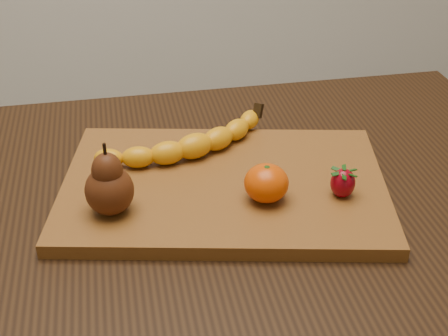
{
  "coord_description": "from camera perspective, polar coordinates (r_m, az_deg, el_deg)",
  "views": [
    {
      "loc": [
        -0.14,
        -0.71,
        1.26
      ],
      "look_at": [
        -0.0,
        0.01,
        0.8
      ],
      "focal_mm": 50.0,
      "sensor_mm": 36.0,
      "label": 1
    }
  ],
  "objects": [
    {
      "name": "table",
      "position": [
        0.94,
        0.36,
        -7.29
      ],
      "size": [
        1.0,
        0.7,
        0.76
      ],
      "color": "black",
      "rests_on": "ground"
    },
    {
      "name": "cutting_board",
      "position": [
        0.88,
        0.0,
        -1.66
      ],
      "size": [
        0.5,
        0.39,
        0.02
      ],
      "primitive_type": "cube",
      "rotation": [
        0.0,
        0.0,
        -0.21
      ],
      "color": "brown",
      "rests_on": "table"
    },
    {
      "name": "banana",
      "position": [
        0.92,
        -2.72,
        2.02
      ],
      "size": [
        0.25,
        0.14,
        0.04
      ],
      "primitive_type": null,
      "rotation": [
        0.0,
        0.0,
        0.33
      ],
      "color": "#F2A00B",
      "rests_on": "cutting_board"
    },
    {
      "name": "pear",
      "position": [
        0.8,
        -10.55,
        -0.97
      ],
      "size": [
        0.07,
        0.07,
        0.1
      ],
      "primitive_type": null,
      "rotation": [
        0.0,
        0.0,
        -0.17
      ],
      "color": "#4E220C",
      "rests_on": "cutting_board"
    },
    {
      "name": "mandarin",
      "position": [
        0.82,
        3.89,
        -1.39
      ],
      "size": [
        0.07,
        0.07,
        0.05
      ],
      "primitive_type": "ellipsoid",
      "rotation": [
        0.0,
        0.0,
        0.26
      ],
      "color": "#D54402",
      "rests_on": "cutting_board"
    },
    {
      "name": "strawberry",
      "position": [
        0.85,
        10.82,
        -1.26
      ],
      "size": [
        0.04,
        0.04,
        0.04
      ],
      "primitive_type": null,
      "rotation": [
        0.0,
        0.0,
        0.18
      ],
      "color": "maroon",
      "rests_on": "cutting_board"
    }
  ]
}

